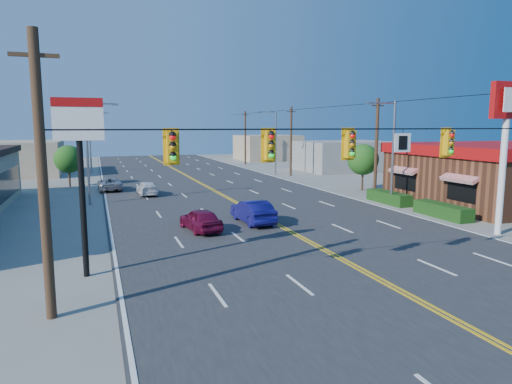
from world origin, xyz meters
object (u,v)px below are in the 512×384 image
object	(u,v)px
car_blue	(253,212)
car_silver	(110,184)
car_magenta	(201,220)
kfc	(503,173)
pizza_hut_sign	(80,150)
kfc_pylon	(506,127)
car_white	(147,189)
signal_span	(374,158)

from	to	relation	value
car_blue	car_silver	xyz separation A→B (m)	(-8.01, 18.33, -0.10)
car_magenta	car_silver	world-z (taller)	car_magenta
kfc	pizza_hut_sign	world-z (taller)	pizza_hut_sign
kfc_pylon	car_white	size ratio (longest dim) A/B	2.13
car_silver	kfc_pylon	bearing A→B (deg)	126.38
car_magenta	car_blue	distance (m)	3.70
car_blue	car_white	distance (m)	15.06
kfc_pylon	car_magenta	xyz separation A→B (m)	(-15.83, 6.28, -5.38)
signal_span	car_magenta	xyz separation A→B (m)	(-4.71, 10.28, -4.23)
pizza_hut_sign	car_white	xyz separation A→B (m)	(4.76, 21.50, -4.60)
signal_span	pizza_hut_sign	world-z (taller)	signal_span
kfc_pylon	car_blue	distance (m)	15.23
car_white	car_silver	distance (m)	5.12
signal_span	kfc_pylon	distance (m)	11.87
kfc_pylon	car_blue	xyz separation A→B (m)	(-12.27, 7.29, -5.32)
car_white	car_silver	xyz separation A→B (m)	(-3.04, 4.12, 0.04)
car_blue	car_silver	world-z (taller)	car_blue
car_magenta	car_white	size ratio (longest dim) A/B	0.97
car_blue	car_white	xyz separation A→B (m)	(-4.97, 14.21, -0.15)
signal_span	car_white	xyz separation A→B (m)	(-6.12, 25.50, -4.31)
car_white	car_silver	size ratio (longest dim) A/B	0.89
signal_span	kfc_pylon	size ratio (longest dim) A/B	2.86
kfc	car_silver	size ratio (longest dim) A/B	3.64
car_blue	car_white	world-z (taller)	car_blue
pizza_hut_sign	car_blue	world-z (taller)	pizza_hut_sign
pizza_hut_sign	car_silver	bearing A→B (deg)	86.16
car_magenta	car_silver	xyz separation A→B (m)	(-4.45, 19.33, -0.04)
signal_span	car_silver	distance (m)	31.29
signal_span	car_white	bearing A→B (deg)	103.49
car_blue	car_silver	size ratio (longest dim) A/B	0.99
signal_span	pizza_hut_sign	distance (m)	11.60
car_magenta	car_blue	world-z (taller)	car_blue
car_magenta	car_silver	distance (m)	19.84
kfc	car_white	size ratio (longest dim) A/B	4.08
car_white	signal_span	bearing A→B (deg)	102.97
signal_span	car_magenta	world-z (taller)	signal_span
car_white	kfc_pylon	bearing A→B (deg)	128.21
kfc	kfc_pylon	distance (m)	12.52
kfc	car_blue	world-z (taller)	kfc
kfc_pylon	pizza_hut_sign	world-z (taller)	kfc_pylon
kfc_pylon	car_blue	bearing A→B (deg)	149.30
pizza_hut_sign	car_silver	world-z (taller)	pizza_hut_sign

